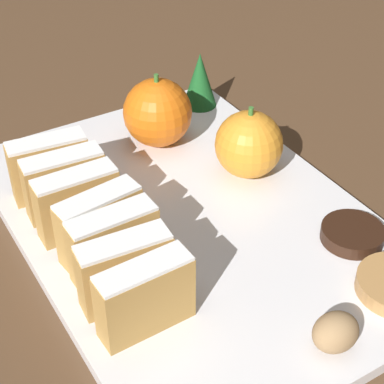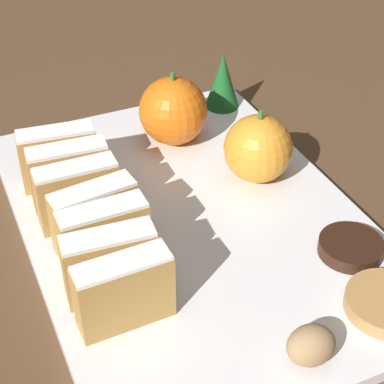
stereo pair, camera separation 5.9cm
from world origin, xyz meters
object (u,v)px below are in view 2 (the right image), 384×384
at_px(orange_near, 173,111).
at_px(orange_far, 258,149).
at_px(walnut, 311,345).
at_px(chocolate_cookie, 351,247).

relative_size(orange_near, orange_far, 1.07).
relative_size(walnut, chocolate_cookie, 0.66).
distance_m(orange_far, chocolate_cookie, 0.14).
xyz_separation_m(orange_near, walnut, (-0.02, -0.32, -0.02)).
relative_size(orange_near, walnut, 2.20).
distance_m(orange_far, walnut, 0.23).
height_order(orange_near, orange_far, orange_near).
height_order(orange_near, chocolate_cookie, orange_near).
relative_size(orange_far, chocolate_cookie, 1.35).
distance_m(orange_near, walnut, 0.32).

